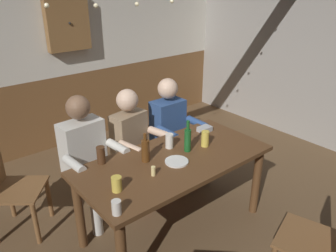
% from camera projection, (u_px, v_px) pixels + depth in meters
% --- Properties ---
extents(ground_plane, '(6.53, 6.53, 0.00)m').
position_uv_depth(ground_plane, '(167.00, 221.00, 3.33)').
color(ground_plane, brown).
extents(back_wall_upper, '(5.44, 0.12, 1.38)m').
position_uv_depth(back_wall_upper, '(52.00, 22.00, 4.24)').
color(back_wall_upper, silver).
extents(back_wall_wainscot, '(5.44, 0.12, 1.00)m').
position_uv_depth(back_wall_wainscot, '(64.00, 110.00, 4.73)').
color(back_wall_wainscot, brown).
rests_on(back_wall_wainscot, ground_plane).
extents(side_wall_concrete, '(0.12, 4.47, 2.38)m').
position_uv_depth(side_wall_concrete, '(328.00, 61.00, 4.45)').
color(side_wall_concrete, gray).
rests_on(side_wall_concrete, ground_plane).
extents(dining_table, '(1.74, 0.84, 0.76)m').
position_uv_depth(dining_table, '(174.00, 169.00, 2.99)').
color(dining_table, brown).
rests_on(dining_table, ground_plane).
extents(person_0, '(0.56, 0.53, 1.27)m').
position_uv_depth(person_0, '(87.00, 155.00, 3.13)').
color(person_0, silver).
rests_on(person_0, ground_plane).
extents(person_1, '(0.55, 0.55, 1.22)m').
position_uv_depth(person_1, '(134.00, 141.00, 3.44)').
color(person_1, '#997F60').
rests_on(person_1, ground_plane).
extents(person_2, '(0.50, 0.52, 1.23)m').
position_uv_depth(person_2, '(172.00, 128.00, 3.73)').
color(person_2, '#2D4C84').
rests_on(person_2, ground_plane).
extents(chair_empty_near_right, '(0.55, 0.55, 0.88)m').
position_uv_depth(chair_empty_near_right, '(322.00, 242.00, 2.42)').
color(chair_empty_near_right, brown).
rests_on(chair_empty_near_right, ground_plane).
extents(chair_empty_far_end, '(0.62, 0.62, 0.88)m').
position_uv_depth(chair_empty_far_end, '(8.00, 187.00, 3.04)').
color(chair_empty_far_end, brown).
rests_on(chair_empty_far_end, ground_plane).
extents(table_candle, '(0.04, 0.04, 0.08)m').
position_uv_depth(table_candle, '(153.00, 171.00, 2.68)').
color(table_candle, '#F9E08C').
rests_on(table_candle, dining_table).
extents(condiment_caddy, '(0.14, 0.10, 0.05)m').
position_uv_depth(condiment_caddy, '(205.00, 129.00, 3.45)').
color(condiment_caddy, '#B2B7BC').
rests_on(condiment_caddy, dining_table).
extents(plate_0, '(0.20, 0.20, 0.01)m').
position_uv_depth(plate_0, '(177.00, 161.00, 2.88)').
color(plate_0, white).
rests_on(plate_0, dining_table).
extents(bottle_0, '(0.07, 0.07, 0.26)m').
position_uv_depth(bottle_0, '(145.00, 150.00, 2.86)').
color(bottle_0, '#593314').
rests_on(bottle_0, dining_table).
extents(bottle_1, '(0.06, 0.06, 0.30)m').
position_uv_depth(bottle_1, '(188.00, 139.00, 3.02)').
color(bottle_1, '#195923').
rests_on(bottle_1, dining_table).
extents(pint_glass_0, '(0.08, 0.08, 0.12)m').
position_uv_depth(pint_glass_0, '(117.00, 184.00, 2.48)').
color(pint_glass_0, '#E5C64C').
rests_on(pint_glass_0, dining_table).
extents(pint_glass_1, '(0.07, 0.07, 0.14)m').
position_uv_depth(pint_glass_1, '(169.00, 141.00, 3.10)').
color(pint_glass_1, white).
rests_on(pint_glass_1, dining_table).
extents(pint_glass_2, '(0.07, 0.07, 0.10)m').
position_uv_depth(pint_glass_2, '(117.00, 207.00, 2.24)').
color(pint_glass_2, white).
rests_on(pint_glass_2, dining_table).
extents(pint_glass_3, '(0.07, 0.07, 0.15)m').
position_uv_depth(pint_glass_3, '(101.00, 155.00, 2.84)').
color(pint_glass_3, '#4C2D19').
rests_on(pint_glass_3, dining_table).
extents(pint_glass_4, '(0.07, 0.07, 0.15)m').
position_uv_depth(pint_glass_4, '(205.00, 139.00, 3.13)').
color(pint_glass_4, '#E5C64C').
rests_on(pint_glass_4, dining_table).
extents(wall_dart_cabinet, '(0.56, 0.15, 0.70)m').
position_uv_depth(wall_dart_cabinet, '(67.00, 23.00, 4.24)').
color(wall_dart_cabinet, brown).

